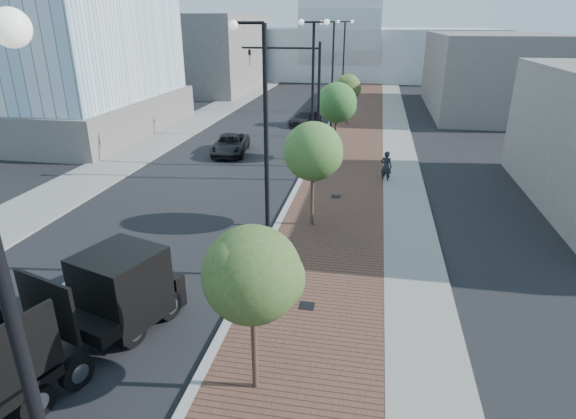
# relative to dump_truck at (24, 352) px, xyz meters

# --- Properties ---
(sidewalk) EXTENTS (7.00, 140.00, 0.12)m
(sidewalk) POSITION_rel_dump_truck_xyz_m (7.71, 37.16, -1.21)
(sidewalk) COLOR #4C2D23
(sidewalk) RESTS_ON ground
(concrete_strip) EXTENTS (2.40, 140.00, 0.13)m
(concrete_strip) POSITION_rel_dump_truck_xyz_m (10.41, 37.16, -1.21)
(concrete_strip) COLOR slate
(concrete_strip) RESTS_ON ground
(curb) EXTENTS (0.30, 140.00, 0.14)m
(curb) POSITION_rel_dump_truck_xyz_m (4.21, 37.16, -1.20)
(curb) COLOR gray
(curb) RESTS_ON ground
(west_sidewalk) EXTENTS (4.00, 140.00, 0.12)m
(west_sidewalk) POSITION_rel_dump_truck_xyz_m (-8.79, 37.16, -1.21)
(west_sidewalk) COLOR slate
(west_sidewalk) RESTS_ON ground
(dump_truck) EXTENTS (6.18, 13.32, 3.02)m
(dump_truck) POSITION_rel_dump_truck_xyz_m (0.00, 0.00, 0.00)
(dump_truck) COLOR black
(dump_truck) RESTS_ON ground
(white_sedan) EXTENTS (2.77, 4.29, 1.33)m
(white_sedan) POSITION_rel_dump_truck_xyz_m (-0.43, 5.03, -0.60)
(white_sedan) COLOR white
(white_sedan) RESTS_ON ground
(dark_car_mid) EXTENTS (2.92, 5.29, 1.40)m
(dark_car_mid) POSITION_rel_dump_truck_xyz_m (-1.93, 24.31, -0.57)
(dark_car_mid) COLOR black
(dark_car_mid) RESTS_ON ground
(dark_car_far) EXTENTS (3.07, 4.69, 1.26)m
(dark_car_far) POSITION_rel_dump_truck_xyz_m (1.98, 35.57, -0.64)
(dark_car_far) COLOR black
(dark_car_far) RESTS_ON ground
(pedestrian) EXTENTS (0.83, 0.70, 1.95)m
(pedestrian) POSITION_rel_dump_truck_xyz_m (9.32, 19.60, -0.30)
(pedestrian) COLOR black
(pedestrian) RESTS_ON ground
(streetlight_0) EXTENTS (1.72, 0.56, 9.28)m
(streetlight_0) POSITION_rel_dump_truck_xyz_m (4.81, -4.84, 3.55)
(streetlight_0) COLOR black
(streetlight_0) RESTS_ON ground
(streetlight_1) EXTENTS (1.44, 0.56, 9.21)m
(streetlight_1) POSITION_rel_dump_truck_xyz_m (4.70, 7.16, 3.07)
(streetlight_1) COLOR black
(streetlight_1) RESTS_ON ground
(streetlight_2) EXTENTS (1.72, 0.56, 9.28)m
(streetlight_2) POSITION_rel_dump_truck_xyz_m (4.81, 19.16, 3.55)
(streetlight_2) COLOR black
(streetlight_2) RESTS_ON ground
(streetlight_3) EXTENTS (1.44, 0.56, 9.21)m
(streetlight_3) POSITION_rel_dump_truck_xyz_m (4.70, 31.16, 3.07)
(streetlight_3) COLOR black
(streetlight_3) RESTS_ON ground
(streetlight_4) EXTENTS (1.72, 0.56, 9.28)m
(streetlight_4) POSITION_rel_dump_truck_xyz_m (4.81, 43.16, 3.55)
(streetlight_4) COLOR black
(streetlight_4) RESTS_ON ground
(traffic_mast) EXTENTS (5.09, 0.20, 8.00)m
(traffic_mast) POSITION_rel_dump_truck_xyz_m (3.91, 22.16, 3.71)
(traffic_mast) COLOR black
(traffic_mast) RESTS_ON ground
(tree_0) EXTENTS (2.48, 2.44, 4.72)m
(tree_0) POSITION_rel_dump_truck_xyz_m (5.85, 1.18, 2.22)
(tree_0) COLOR #382619
(tree_0) RESTS_ON ground
(tree_1) EXTENTS (2.70, 2.70, 5.05)m
(tree_1) POSITION_rel_dump_truck_xyz_m (5.85, 12.18, 2.41)
(tree_1) COLOR #382619
(tree_1) RESTS_ON ground
(tree_2) EXTENTS (2.73, 2.73, 5.37)m
(tree_2) POSITION_rel_dump_truck_xyz_m (5.85, 24.18, 2.72)
(tree_2) COLOR #382619
(tree_2) RESTS_ON ground
(tree_3) EXTENTS (2.37, 2.32, 4.72)m
(tree_3) POSITION_rel_dump_truck_xyz_m (5.85, 36.18, 2.28)
(tree_3) COLOR #382619
(tree_3) RESTS_ON ground
(tower_podium) EXTENTS (19.00, 19.00, 3.00)m
(tower_podium) POSITION_rel_dump_truck_xyz_m (-19.79, 29.16, 0.23)
(tower_podium) COLOR #5E5855
(tower_podium) RESTS_ON ground
(convention_center) EXTENTS (50.00, 30.00, 50.00)m
(convention_center) POSITION_rel_dump_truck_xyz_m (2.21, 82.16, 4.73)
(convention_center) COLOR #A6ACB0
(convention_center) RESTS_ON ground
(commercial_block_nw) EXTENTS (14.00, 20.00, 10.00)m
(commercial_block_nw) POSITION_rel_dump_truck_xyz_m (-15.79, 57.16, 3.73)
(commercial_block_nw) COLOR #635D59
(commercial_block_nw) RESTS_ON ground
(commercial_block_ne) EXTENTS (12.00, 22.00, 8.00)m
(commercial_block_ne) POSITION_rel_dump_truck_xyz_m (20.21, 47.16, 2.73)
(commercial_block_ne) COLOR #625C58
(commercial_block_ne) RESTS_ON ground
(utility_cover_1) EXTENTS (0.50, 0.50, 0.02)m
(utility_cover_1) POSITION_rel_dump_truck_xyz_m (6.61, 5.16, -1.14)
(utility_cover_1) COLOR black
(utility_cover_1) RESTS_ON sidewalk
(utility_cover_2) EXTENTS (0.50, 0.50, 0.02)m
(utility_cover_2) POSITION_rel_dump_truck_xyz_m (6.61, 16.16, -1.14)
(utility_cover_2) COLOR black
(utility_cover_2) RESTS_ON sidewalk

